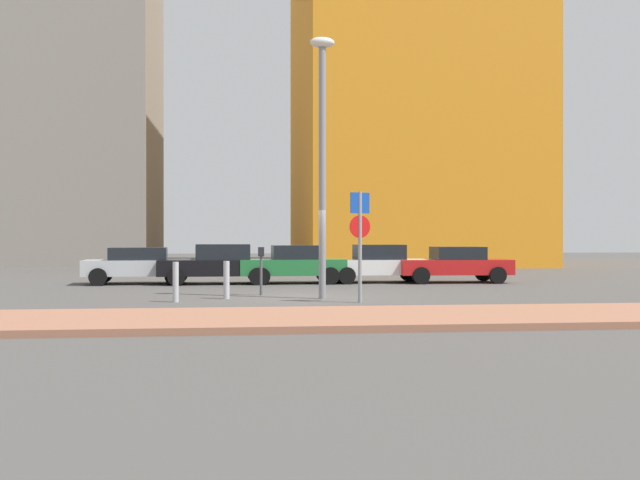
# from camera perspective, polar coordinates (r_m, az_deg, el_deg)

# --- Properties ---
(ground_plane) EXTENTS (120.00, 120.00, 0.00)m
(ground_plane) POSITION_cam_1_polar(r_m,az_deg,el_deg) (20.71, -1.00, -4.59)
(ground_plane) COLOR #4C4947
(sidewalk_brick) EXTENTS (40.00, 3.70, 0.14)m
(sidewalk_brick) POSITION_cam_1_polar(r_m,az_deg,el_deg) (14.67, 1.27, -6.27)
(sidewalk_brick) COLOR #9E664C
(sidewalk_brick) RESTS_ON ground
(parked_car_silver) EXTENTS (4.01, 2.25, 1.36)m
(parked_car_silver) POSITION_cam_1_polar(r_m,az_deg,el_deg) (27.48, -14.36, -1.90)
(parked_car_silver) COLOR #B7BABF
(parked_car_silver) RESTS_ON ground
(parked_car_black) EXTENTS (4.52, 2.01, 1.49)m
(parked_car_black) POSITION_cam_1_polar(r_m,az_deg,el_deg) (26.84, -7.98, -1.90)
(parked_car_black) COLOR black
(parked_car_black) RESTS_ON ground
(parked_car_green) EXTENTS (3.99, 2.05, 1.44)m
(parked_car_green) POSITION_cam_1_polar(r_m,az_deg,el_deg) (26.97, -2.13, -1.90)
(parked_car_green) COLOR #237238
(parked_car_green) RESTS_ON ground
(parked_car_white) EXTENTS (4.16, 2.02, 1.46)m
(parked_car_white) POSITION_cam_1_polar(r_m,az_deg,el_deg) (27.52, 4.72, -1.87)
(parked_car_white) COLOR white
(parked_car_white) RESTS_ON ground
(parked_car_red) EXTENTS (4.32, 1.98, 1.38)m
(parked_car_red) POSITION_cam_1_polar(r_m,az_deg,el_deg) (27.86, 10.70, -1.90)
(parked_car_red) COLOR red
(parked_car_red) RESTS_ON ground
(parking_sign_post) EXTENTS (0.58, 0.21, 2.95)m
(parking_sign_post) POSITION_cam_1_polar(r_m,az_deg,el_deg) (18.87, 3.22, 0.59)
(parking_sign_post) COLOR gray
(parking_sign_post) RESTS_ON ground
(parking_meter) EXTENTS (0.18, 0.14, 1.44)m
(parking_meter) POSITION_cam_1_polar(r_m,az_deg,el_deg) (21.41, -4.74, -1.94)
(parking_meter) COLOR #4C4C51
(parking_meter) RESTS_ON ground
(street_lamp) EXTENTS (0.70, 0.36, 7.39)m
(street_lamp) POSITION_cam_1_polar(r_m,az_deg,el_deg) (20.25, 0.18, 7.55)
(street_lamp) COLOR gray
(street_lamp) RESTS_ON ground
(traffic_bollard_near) EXTENTS (0.16, 0.16, 1.08)m
(traffic_bollard_near) POSITION_cam_1_polar(r_m,az_deg,el_deg) (19.43, -11.48, -3.32)
(traffic_bollard_near) COLOR #B7B7BC
(traffic_bollard_near) RESTS_ON ground
(traffic_bollard_mid) EXTENTS (0.17, 0.17, 1.07)m
(traffic_bollard_mid) POSITION_cam_1_polar(r_m,az_deg,el_deg) (20.26, -7.50, -3.19)
(traffic_bollard_mid) COLOR #B7B7BC
(traffic_bollard_mid) RESTS_ON ground
(building_colorful_midrise) EXTENTS (14.27, 17.20, 24.16)m
(building_colorful_midrise) POSITION_cam_1_polar(r_m,az_deg,el_deg) (49.54, 6.81, 12.22)
(building_colorful_midrise) COLOR orange
(building_colorful_midrise) RESTS_ON ground
(building_under_construction) EXTENTS (11.56, 10.20, 23.08)m
(building_under_construction) POSITION_cam_1_polar(r_m,az_deg,el_deg) (50.64, -19.67, 11.33)
(building_under_construction) COLOR gray
(building_under_construction) RESTS_ON ground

